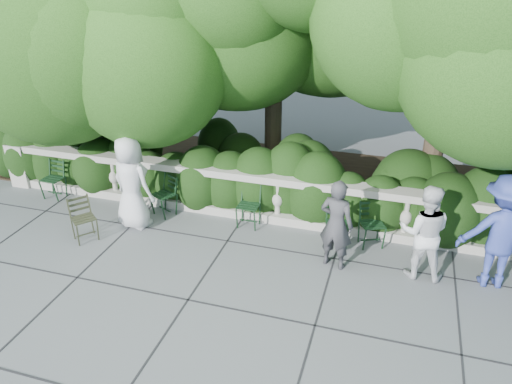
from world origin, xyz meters
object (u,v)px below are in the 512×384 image
(person_businessman, at_px, (131,183))
(person_older_blue, at_px, (501,232))
(chair_b, at_px, (52,200))
(chair_c, at_px, (336,249))
(chair_d, at_px, (372,249))
(chair_e, at_px, (246,229))
(person_casual_man, at_px, (424,232))
(chair_weathered, at_px, (89,243))
(chair_a, at_px, (160,217))
(person_woman_grey, at_px, (336,225))

(person_businessman, bearing_deg, person_older_blue, -163.67)
(chair_b, bearing_deg, chair_c, 1.39)
(chair_b, height_order, chair_d, same)
(chair_e, height_order, person_casual_man, person_casual_man)
(chair_weathered, bearing_deg, chair_d, -36.06)
(chair_e, bearing_deg, chair_b, -179.00)
(chair_e, relative_size, person_businessman, 0.46)
(chair_e, bearing_deg, chair_c, -6.19)
(chair_c, xyz_separation_m, chair_d, (0.64, 0.19, 0.00))
(chair_a, bearing_deg, person_casual_man, 19.60)
(chair_weathered, bearing_deg, chair_b, 94.28)
(chair_d, distance_m, chair_e, 2.41)
(chair_b, height_order, person_woman_grey, person_woman_grey)
(person_businessman, bearing_deg, chair_a, -107.39)
(chair_c, xyz_separation_m, person_woman_grey, (0.03, -0.49, 0.80))
(chair_c, height_order, chair_d, same)
(chair_weathered, xyz_separation_m, person_businessman, (0.51, 0.85, 0.92))
(chair_e, distance_m, person_older_blue, 4.44)
(chair_d, height_order, chair_e, same)
(chair_a, distance_m, chair_b, 2.57)
(chair_c, distance_m, person_woman_grey, 0.94)
(chair_a, relative_size, chair_e, 1.00)
(chair_e, distance_m, chair_weathered, 2.94)
(person_businessman, distance_m, person_woman_grey, 3.93)
(chair_b, xyz_separation_m, person_woman_grey, (6.21, -0.64, 0.80))
(person_casual_man, bearing_deg, chair_b, -3.96)
(person_woman_grey, relative_size, person_older_blue, 0.84)
(chair_d, height_order, person_woman_grey, person_woman_grey)
(chair_d, bearing_deg, person_woman_grey, -155.25)
(chair_c, xyz_separation_m, chair_e, (-1.77, 0.20, 0.00))
(chair_b, relative_size, chair_d, 1.00)
(chair_d, distance_m, person_businessman, 4.65)
(person_woman_grey, relative_size, person_casual_man, 0.97)
(chair_b, bearing_deg, person_casual_man, -1.08)
(chair_d, relative_size, person_woman_grey, 0.53)
(chair_e, height_order, person_older_blue, person_older_blue)
(chair_e, xyz_separation_m, chair_weathered, (-2.63, -1.31, 0.00))
(person_woman_grey, xyz_separation_m, person_older_blue, (2.51, 0.23, 0.16))
(chair_weathered, relative_size, person_businessman, 0.46)
(person_businessman, bearing_deg, chair_b, 6.30)
(chair_a, relative_size, person_woman_grey, 0.53)
(chair_e, height_order, person_woman_grey, person_woman_grey)
(chair_a, xyz_separation_m, chair_e, (1.84, 0.03, 0.00))
(chair_a, height_order, chair_c, same)
(chair_a, bearing_deg, chair_weathered, -96.25)
(person_woman_grey, height_order, person_casual_man, person_casual_man)
(chair_d, bearing_deg, person_businessman, 162.08)
(chair_e, distance_m, person_businessman, 2.36)
(chair_weathered, bearing_deg, chair_c, -36.43)
(chair_c, xyz_separation_m, person_businessman, (-3.90, -0.26, 0.92))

